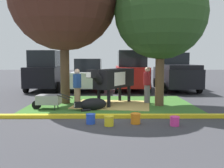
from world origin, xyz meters
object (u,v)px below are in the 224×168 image
(bucket_yellow, at_px, (109,121))
(person_handler, at_px, (77,87))
(calf_lying, at_px, (92,104))
(suv_dark_grey, at_px, (131,70))
(cow_holstein, at_px, (113,79))
(bucket_orange, at_px, (136,118))
(suv_black, at_px, (48,70))
(person_visitor_near, at_px, (147,84))
(wheelbarrow, at_px, (48,100))
(bucket_blue, at_px, (91,119))
(pickup_truck_black, at_px, (175,73))
(bucket_pink, at_px, (175,121))
(shade_tree_right, at_px, (161,13))
(hatchback_white, at_px, (89,75))

(bucket_yellow, bearing_deg, person_handler, 113.23)
(calf_lying, height_order, suv_dark_grey, suv_dark_grey)
(cow_holstein, relative_size, bucket_orange, 8.63)
(person_handler, relative_size, suv_dark_grey, 0.35)
(calf_lying, bearing_deg, bucket_yellow, -74.33)
(suv_black, bearing_deg, person_visitor_near, -43.17)
(person_handler, xyz_separation_m, suv_black, (-2.71, 6.21, 0.42))
(calf_lying, bearing_deg, suv_black, 115.97)
(person_visitor_near, bearing_deg, wheelbarrow, -161.62)
(calf_lying, distance_m, bucket_blue, 2.11)
(calf_lying, relative_size, suv_dark_grey, 0.29)
(bucket_orange, bearing_deg, calf_lying, 125.03)
(cow_holstein, xyz_separation_m, bucket_orange, (0.65, -3.33, -0.98))
(bucket_orange, distance_m, pickup_truck_black, 9.76)
(bucket_blue, xyz_separation_m, bucket_pink, (2.54, -0.27, -0.01))
(person_handler, height_order, bucket_pink, person_handler)
(shade_tree_right, height_order, cow_holstein, shade_tree_right)
(bucket_blue, distance_m, bucket_orange, 1.39)
(person_handler, bearing_deg, calf_lying, -47.81)
(wheelbarrow, distance_m, suv_black, 7.00)
(shade_tree_right, xyz_separation_m, wheelbarrow, (-4.56, -0.79, -3.51))
(shade_tree_right, relative_size, person_handler, 3.66)
(suv_black, bearing_deg, wheelbarrow, -76.47)
(suv_dark_grey, distance_m, pickup_truck_black, 2.90)
(cow_holstein, bearing_deg, shade_tree_right, -6.79)
(bucket_blue, distance_m, suv_black, 9.76)
(cow_holstein, distance_m, suv_black, 7.12)
(wheelbarrow, height_order, suv_black, suv_black)
(shade_tree_right, distance_m, bucket_yellow, 5.45)
(wheelbarrow, relative_size, hatchback_white, 0.37)
(bucket_yellow, xyz_separation_m, bucket_pink, (1.97, -0.00, -0.01))
(bucket_blue, bearing_deg, person_visitor_near, 58.31)
(person_visitor_near, relative_size, bucket_blue, 5.31)
(bucket_blue, bearing_deg, bucket_orange, -0.61)
(suv_black, bearing_deg, bucket_orange, -61.76)
(suv_black, bearing_deg, suv_dark_grey, -1.88)
(bucket_yellow, bearing_deg, suv_black, 113.48)
(pickup_truck_black, bearing_deg, suv_dark_grey, -176.06)
(shade_tree_right, distance_m, wheelbarrow, 5.80)
(wheelbarrow, relative_size, bucket_pink, 5.43)
(wheelbarrow, bearing_deg, bucket_blue, -51.06)
(bucket_pink, height_order, hatchback_white, hatchback_white)
(calf_lying, distance_m, suv_black, 7.79)
(wheelbarrow, distance_m, bucket_orange, 3.99)
(calf_lying, height_order, bucket_pink, calf_lying)
(shade_tree_right, height_order, suv_dark_grey, shade_tree_right)
(pickup_truck_black, bearing_deg, person_handler, -131.99)
(bucket_pink, xyz_separation_m, hatchback_white, (-3.31, 9.06, 0.84))
(cow_holstein, height_order, bucket_blue, cow_holstein)
(bucket_blue, xyz_separation_m, suv_black, (-3.48, 9.05, 1.11))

